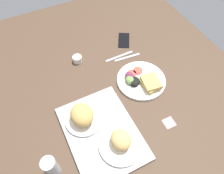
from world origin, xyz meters
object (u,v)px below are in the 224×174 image
(plate_with_salad, at_px, (141,80))
(drinking_glass, at_px, (51,168))
(bread_plate_near, at_px, (121,142))
(espresso_cup, at_px, (77,59))
(cell_phone, at_px, (124,40))
(fork, at_px, (127,57))
(knife, at_px, (119,56))
(serving_tray, at_px, (102,133))
(sticky_note, at_px, (169,123))
(bread_plate_far, at_px, (83,116))

(plate_with_salad, bearing_deg, drinking_glass, 113.15)
(bread_plate_near, xyz_separation_m, drinking_glass, (0.02, 0.31, 0.02))
(espresso_cup, bearing_deg, cell_phone, -83.75)
(espresso_cup, relative_size, fork, 0.33)
(bread_plate_near, height_order, knife, bread_plate_near)
(serving_tray, distance_m, sticky_note, 0.34)
(sticky_note, bearing_deg, plate_with_salad, -1.12)
(bread_plate_near, relative_size, cell_phone, 1.42)
(bread_plate_far, distance_m, drinking_glass, 0.27)
(cell_phone, bearing_deg, bread_plate_far, 162.64)
(serving_tray, relative_size, bread_plate_far, 2.36)
(drinking_glass, height_order, knife, drinking_glass)
(bread_plate_far, bearing_deg, plate_with_salad, -77.75)
(bread_plate_far, bearing_deg, knife, -49.32)
(plate_with_salad, xyz_separation_m, knife, (0.24, 0.02, -0.01))
(drinking_glass, height_order, espresso_cup, drinking_glass)
(bread_plate_far, distance_m, plate_with_salad, 0.40)
(serving_tray, relative_size, knife, 2.37)
(bread_plate_near, distance_m, drinking_glass, 0.32)
(serving_tray, relative_size, espresso_cup, 8.04)
(knife, bearing_deg, bread_plate_far, 40.21)
(bread_plate_near, bearing_deg, plate_with_salad, -45.29)
(fork, bearing_deg, drinking_glass, 41.82)
(bread_plate_near, distance_m, plate_with_salad, 0.40)
(serving_tray, bearing_deg, fork, -42.59)
(sticky_note, bearing_deg, serving_tray, 73.06)
(bread_plate_near, relative_size, espresso_cup, 3.64)
(bread_plate_near, relative_size, knife, 1.07)
(serving_tray, relative_size, fork, 2.65)
(fork, height_order, knife, same)
(bread_plate_far, xyz_separation_m, drinking_glass, (-0.17, 0.21, 0.01))
(serving_tray, distance_m, espresso_cup, 0.50)
(espresso_cup, height_order, knife, espresso_cup)
(serving_tray, height_order, bread_plate_near, bread_plate_near)
(bread_plate_far, distance_m, fork, 0.51)
(serving_tray, height_order, cell_phone, serving_tray)
(bread_plate_far, bearing_deg, drinking_glass, 129.42)
(serving_tray, height_order, bread_plate_far, bread_plate_far)
(bread_plate_far, bearing_deg, cell_phone, -46.98)
(cell_phone, bearing_deg, bread_plate_near, 179.83)
(bread_plate_near, bearing_deg, sticky_note, -90.91)
(cell_phone, bearing_deg, espresso_cup, 125.86)
(serving_tray, relative_size, bread_plate_near, 2.21)
(bread_plate_near, xyz_separation_m, cell_phone, (0.63, -0.36, -0.04))
(drinking_glass, height_order, fork, drinking_glass)
(plate_with_salad, distance_m, cell_phone, 0.36)
(plate_with_salad, distance_m, sticky_note, 0.29)
(plate_with_salad, relative_size, knife, 1.47)
(bread_plate_far, xyz_separation_m, plate_with_salad, (0.08, -0.39, -0.04))
(bread_plate_near, relative_size, sticky_note, 3.64)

